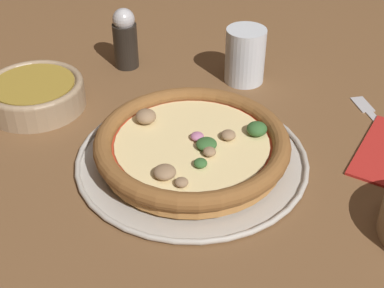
{
  "coord_description": "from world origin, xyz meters",
  "views": [
    {
      "loc": [
        0.36,
        0.47,
        0.46
      ],
      "look_at": [
        0.0,
        0.0,
        0.03
      ],
      "focal_mm": 50.0,
      "sensor_mm": 36.0,
      "label": 1
    }
  ],
  "objects": [
    {
      "name": "fork",
      "position": [
        -0.28,
        0.11,
        0.0
      ],
      "size": [
        0.1,
        0.19,
        0.0
      ],
      "rotation": [
        0.0,
        0.0,
        10.55
      ],
      "color": "#B7B7BC",
      "rests_on": "ground_plane"
    },
    {
      "name": "pepper_shaker",
      "position": [
        -0.08,
        -0.29,
        0.05
      ],
      "size": [
        0.04,
        0.04,
        0.11
      ],
      "color": "black",
      "rests_on": "ground_plane"
    },
    {
      "name": "bowl_near",
      "position": [
        0.11,
        -0.26,
        0.03
      ],
      "size": [
        0.16,
        0.16,
        0.05
      ],
      "color": "#9E8466",
      "rests_on": "ground_plane"
    },
    {
      "name": "pizza",
      "position": [
        -0.0,
        0.0,
        0.03
      ],
      "size": [
        0.27,
        0.27,
        0.04
      ],
      "color": "#BC7F42",
      "rests_on": "pizza_tray"
    },
    {
      "name": "drinking_cup",
      "position": [
        -0.21,
        -0.13,
        0.05
      ],
      "size": [
        0.07,
        0.07,
        0.09
      ],
      "color": "silver",
      "rests_on": "ground_plane"
    },
    {
      "name": "ground_plane",
      "position": [
        0.0,
        0.0,
        0.0
      ],
      "size": [
        3.0,
        3.0,
        0.0
      ],
      "primitive_type": "plane",
      "color": "brown"
    },
    {
      "name": "pizza_tray",
      "position": [
        0.0,
        0.0,
        0.0
      ],
      "size": [
        0.32,
        0.32,
        0.01
      ],
      "color": "#B7B2A8",
      "rests_on": "ground_plane"
    }
  ]
}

